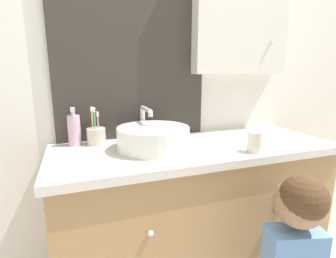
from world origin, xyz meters
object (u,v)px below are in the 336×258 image
sink_basin (153,137)px  toothbrush_holder (96,135)px  soap_dispenser (74,130)px  drinking_cup (255,142)px

sink_basin → toothbrush_holder: toothbrush_holder is taller
soap_dispenser → toothbrush_holder: bearing=-8.9°
toothbrush_holder → soap_dispenser: same height
toothbrush_holder → sink_basin: bearing=-34.5°
sink_basin → toothbrush_holder: (-0.24, 0.16, -0.01)m
sink_basin → toothbrush_holder: bearing=145.5°
soap_dispenser → drinking_cup: size_ratio=2.03×
toothbrush_holder → drinking_cup: size_ratio=2.03×
soap_dispenser → sink_basin: bearing=-28.0°
soap_dispenser → drinking_cup: bearing=-27.2°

